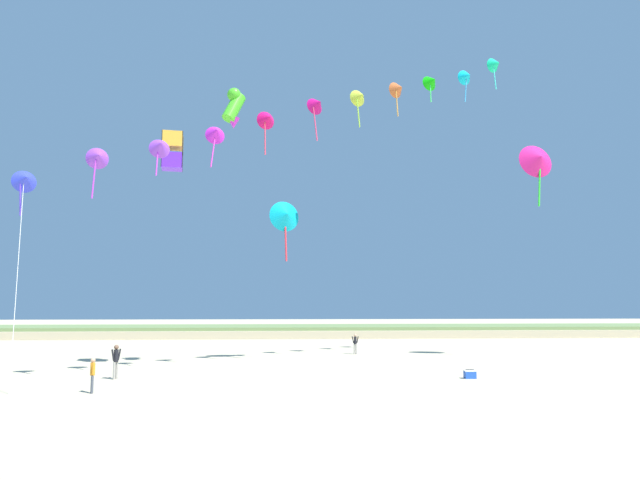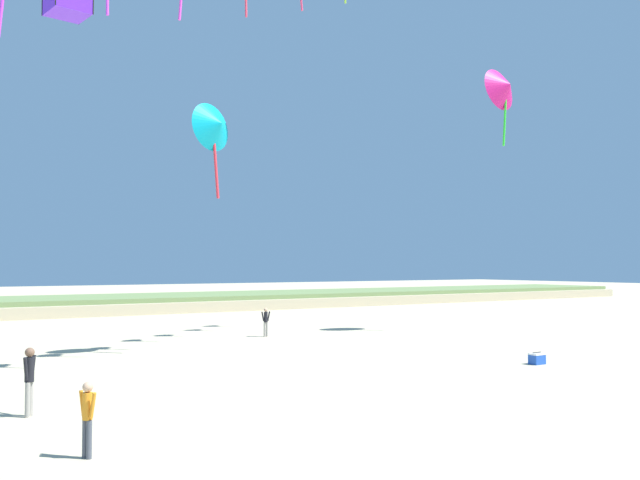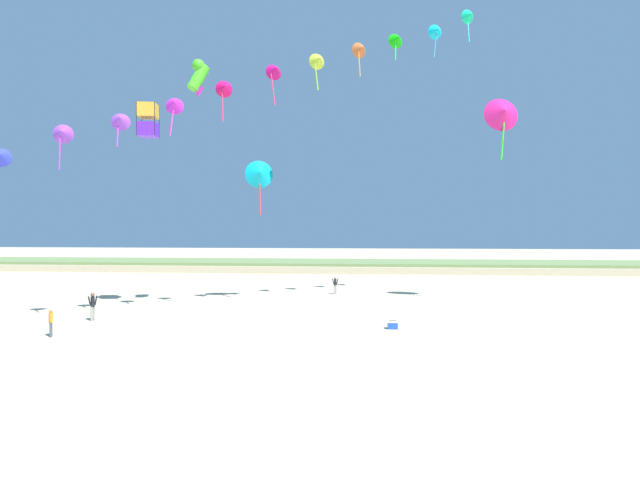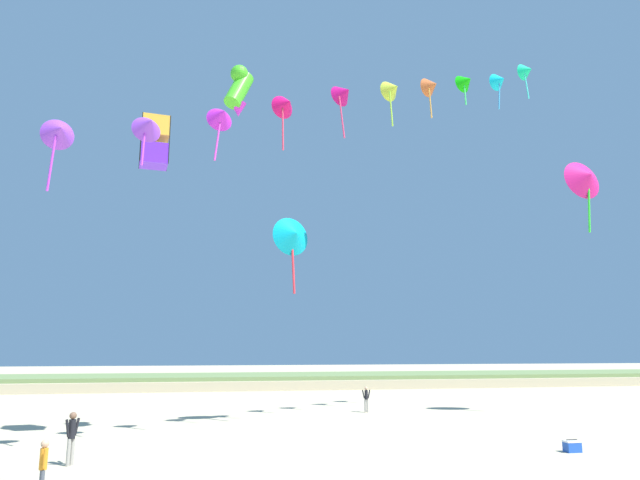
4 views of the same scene
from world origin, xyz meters
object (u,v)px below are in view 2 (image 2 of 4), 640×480
(person_near_left, at_px, (29,377))
(person_near_right, at_px, (266,320))
(large_kite_low_lead, at_px, (216,125))
(person_mid_center, at_px, (87,414))
(large_kite_outer_drift, at_px, (504,87))
(beach_cooler, at_px, (537,359))

(person_near_left, height_order, person_near_right, person_near_left)
(person_near_right, height_order, large_kite_low_lead, large_kite_low_lead)
(person_near_left, relative_size, person_mid_center, 1.15)
(large_kite_low_lead, relative_size, large_kite_outer_drift, 0.90)
(person_near_right, xyz_separation_m, beach_cooler, (4.04, -14.42, -0.66))
(person_near_left, height_order, beach_cooler, person_near_left)
(person_near_left, relative_size, large_kite_low_lead, 0.41)
(person_near_left, relative_size, beach_cooler, 2.98)
(person_near_left, xyz_separation_m, large_kite_outer_drift, (26.22, 8.08, 12.89))
(large_kite_low_lead, relative_size, beach_cooler, 7.32)
(person_mid_center, height_order, beach_cooler, person_mid_center)
(person_near_left, bearing_deg, person_near_right, 44.32)
(large_kite_low_lead, bearing_deg, person_near_left, -136.68)
(person_near_left, relative_size, large_kite_outer_drift, 0.37)
(person_near_right, distance_m, person_mid_center, 22.64)
(person_mid_center, relative_size, large_kite_low_lead, 0.35)
(person_near_left, distance_m, large_kite_low_lead, 14.65)
(large_kite_low_lead, height_order, large_kite_outer_drift, large_kite_outer_drift)
(person_mid_center, distance_m, large_kite_outer_drift, 31.61)
(large_kite_outer_drift, height_order, beach_cooler, large_kite_outer_drift)
(person_mid_center, height_order, large_kite_low_lead, large_kite_low_lead)
(person_near_left, bearing_deg, person_mid_center, -85.98)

